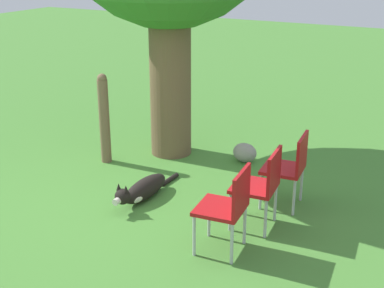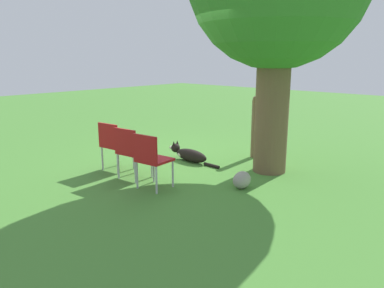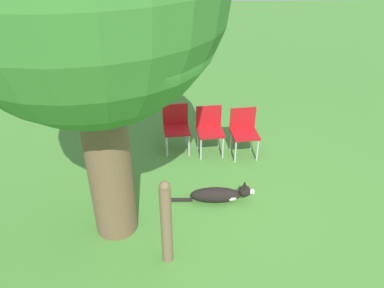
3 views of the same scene
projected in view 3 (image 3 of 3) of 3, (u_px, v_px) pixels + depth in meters
ground_plane at (204, 211)px, 5.32m from camera, size 30.00×30.00×0.00m
dog at (220, 195)px, 5.44m from camera, size 0.25×1.23×0.33m
fence_post at (166, 222)px, 4.27m from camera, size 0.13×0.13×1.18m
red_chair_0 at (244, 129)px, 6.36m from camera, size 0.46×0.48×0.83m
red_chair_1 at (210, 127)px, 6.42m from camera, size 0.46×0.48×0.83m
red_chair_2 at (176, 125)px, 6.49m from camera, size 0.46×0.48×0.83m
garden_rock at (116, 174)px, 5.87m from camera, size 0.32×0.22×0.26m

